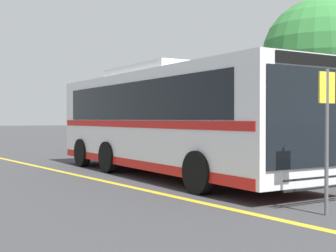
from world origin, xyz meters
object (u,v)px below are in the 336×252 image
parked_car_1 (176,142)px  transit_bus (168,118)px  tree_0 (320,56)px  parked_car_0 (106,138)px  bus_stop_sign (327,123)px

parked_car_1 → transit_bus: bearing=48.9°
parked_car_1 → tree_0: (3.64, 5.16, 3.73)m
parked_car_1 → parked_car_0: bearing=-89.3°
parked_car_0 → tree_0: size_ratio=0.61×
parked_car_1 → tree_0: size_ratio=0.64×
bus_stop_sign → tree_0: (-7.50, 10.30, 2.83)m
tree_0 → bus_stop_sign: bearing=-53.9°
transit_bus → parked_car_1: (-4.70, 3.92, -1.02)m
parked_car_0 → transit_bus: bearing=-113.9°
parked_car_0 → parked_car_1: parked_car_1 is taller
parked_car_0 → parked_car_1: 5.95m
transit_bus → tree_0: tree_0 is taller
tree_0 → transit_bus: bearing=-83.3°
transit_bus → tree_0: size_ratio=1.63×
parked_car_1 → bus_stop_sign: bearing=63.9°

